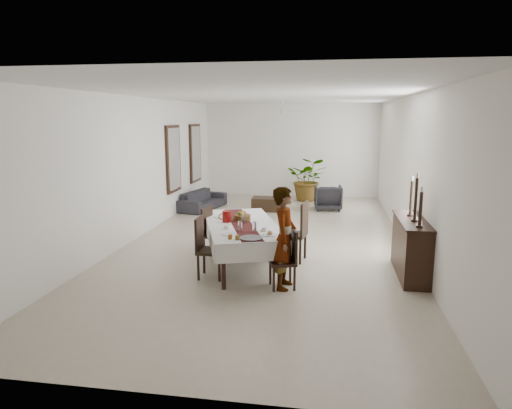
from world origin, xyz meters
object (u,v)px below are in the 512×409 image
object	(u,v)px
red_pitcher	(226,217)
woman	(285,238)
dining_table_top	(242,225)
sideboard_body	(411,248)
sofa	(203,200)

from	to	relation	value
red_pitcher	woman	distance (m)	1.64
dining_table_top	red_pitcher	world-z (taller)	red_pitcher
sideboard_body	red_pitcher	bearing A→B (deg)	177.28
sideboard_body	sofa	bearing A→B (deg)	135.27
dining_table_top	woman	bearing A→B (deg)	-67.86
sideboard_body	dining_table_top	bearing A→B (deg)	178.20
dining_table_top	woman	size ratio (longest dim) A/B	1.52
dining_table_top	sideboard_body	size ratio (longest dim) A/B	1.55
sofa	sideboard_body	bearing A→B (deg)	-122.10
sideboard_body	woman	bearing A→B (deg)	-156.04
woman	sofa	world-z (taller)	woman
sideboard_body	sofa	distance (m)	7.33
sideboard_body	sofa	world-z (taller)	sideboard_body
woman	sideboard_body	world-z (taller)	woman
dining_table_top	woman	xyz separation A→B (m)	(0.91, -1.04, 0.07)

